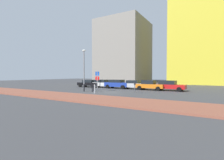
# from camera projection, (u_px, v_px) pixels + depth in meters

# --- Properties ---
(ground_plane) EXTENTS (120.00, 120.00, 0.00)m
(ground_plane) POSITION_uv_depth(u_px,v_px,m) (107.00, 92.00, 21.81)
(ground_plane) COLOR #424244
(sidewalk_brick) EXTENTS (40.00, 4.40, 0.14)m
(sidewalk_brick) POSITION_uv_depth(u_px,v_px,m) (74.00, 97.00, 16.57)
(sidewalk_brick) COLOR #93513D
(sidewalk_brick) RESTS_ON ground
(parked_car_black) EXTENTS (4.47, 2.19, 1.36)m
(parked_car_black) POSITION_uv_depth(u_px,v_px,m) (89.00, 83.00, 30.87)
(parked_car_black) COLOR black
(parked_car_black) RESTS_ON ground
(parked_car_white) EXTENTS (4.57, 2.15, 1.42)m
(parked_car_white) POSITION_uv_depth(u_px,v_px,m) (102.00, 83.00, 29.84)
(parked_car_white) COLOR white
(parked_car_white) RESTS_ON ground
(parked_car_blue) EXTENTS (4.25, 2.02, 1.47)m
(parked_car_blue) POSITION_uv_depth(u_px,v_px,m) (117.00, 84.00, 27.88)
(parked_car_blue) COLOR #1E389E
(parked_car_blue) RESTS_ON ground
(parked_car_silver) EXTENTS (4.18, 2.14, 1.42)m
(parked_car_silver) POSITION_uv_depth(u_px,v_px,m) (134.00, 84.00, 26.47)
(parked_car_silver) COLOR #B7BABF
(parked_car_silver) RESTS_ON ground
(parked_car_orange) EXTENTS (4.19, 1.98, 1.47)m
(parked_car_orange) POSITION_uv_depth(u_px,v_px,m) (150.00, 85.00, 24.80)
(parked_car_orange) COLOR orange
(parked_car_orange) RESTS_ON ground
(parked_car_red) EXTENTS (4.43, 2.08, 1.47)m
(parked_car_red) POSITION_uv_depth(u_px,v_px,m) (169.00, 85.00, 23.77)
(parked_car_red) COLOR red
(parked_car_red) RESTS_ON ground
(parking_sign_post) EXTENTS (0.59, 0.19, 2.76)m
(parking_sign_post) POSITION_uv_depth(u_px,v_px,m) (97.00, 79.00, 22.43)
(parking_sign_post) COLOR gray
(parking_sign_post) RESTS_ON ground
(parking_meter) EXTENTS (0.18, 0.14, 1.29)m
(parking_meter) POSITION_uv_depth(u_px,v_px,m) (135.00, 86.00, 20.96)
(parking_meter) COLOR #4C4C51
(parking_meter) RESTS_ON ground
(street_lamp) EXTENTS (0.70, 0.36, 6.40)m
(street_lamp) POSITION_uv_depth(u_px,v_px,m) (84.00, 66.00, 26.91)
(street_lamp) COLOR gray
(street_lamp) RESTS_ON ground
(traffic_bollard_near) EXTENTS (0.15, 0.15, 1.09)m
(traffic_bollard_near) POSITION_uv_depth(u_px,v_px,m) (95.00, 89.00, 20.49)
(traffic_bollard_near) COLOR #B7B7BC
(traffic_bollard_near) RESTS_ON ground
(traffic_bollard_mid) EXTENTS (0.13, 0.13, 1.01)m
(traffic_bollard_mid) POSITION_uv_depth(u_px,v_px,m) (92.00, 88.00, 21.93)
(traffic_bollard_mid) COLOR black
(traffic_bollard_mid) RESTS_ON ground
(traffic_bollard_far) EXTENTS (0.16, 0.16, 1.00)m
(traffic_bollard_far) POSITION_uv_depth(u_px,v_px,m) (84.00, 88.00, 22.76)
(traffic_bollard_far) COLOR black
(traffic_bollard_far) RESTS_ON ground
(traffic_bollard_edge) EXTENTS (0.15, 0.15, 0.87)m
(traffic_bollard_edge) POSITION_uv_depth(u_px,v_px,m) (94.00, 88.00, 23.13)
(traffic_bollard_edge) COLOR black
(traffic_bollard_edge) RESTS_ON ground
(building_colorful_midrise) EXTENTS (19.78, 13.28, 23.84)m
(building_colorful_midrise) POSITION_uv_depth(u_px,v_px,m) (214.00, 36.00, 40.49)
(building_colorful_midrise) COLOR gold
(building_colorful_midrise) RESTS_ON ground
(building_under_construction) EXTENTS (14.10, 14.89, 19.18)m
(building_under_construction) POSITION_uv_depth(u_px,v_px,m) (124.00, 52.00, 52.87)
(building_under_construction) COLOR gray
(building_under_construction) RESTS_ON ground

